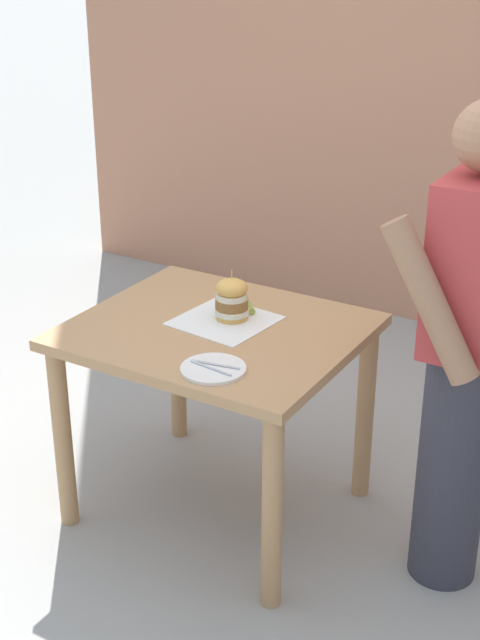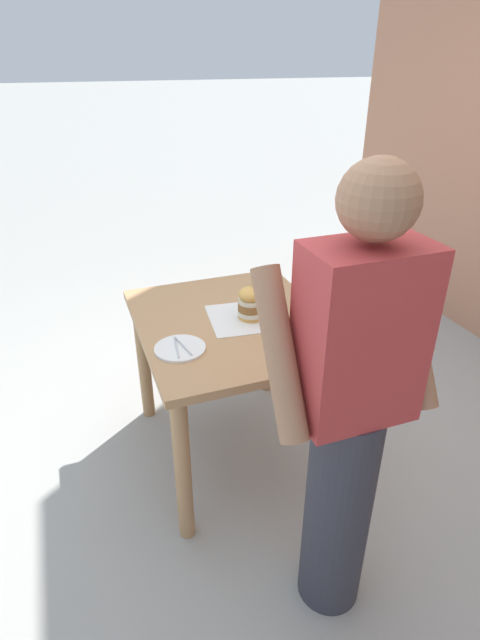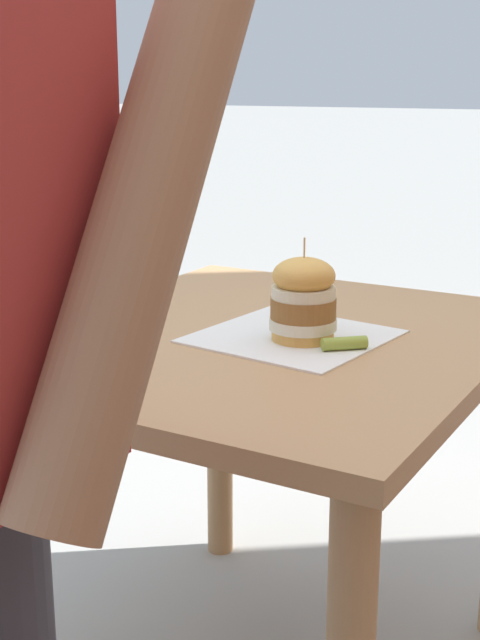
{
  "view_description": "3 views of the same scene",
  "coord_description": "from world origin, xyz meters",
  "px_view_note": "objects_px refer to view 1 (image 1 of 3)",
  "views": [
    {
      "loc": [
        2.5,
        1.59,
        2.15
      ],
      "look_at": [
        0.0,
        0.1,
        0.84
      ],
      "focal_mm": 50.0,
      "sensor_mm": 36.0,
      "label": 1
    },
    {
      "loc": [
        0.68,
        1.97,
        1.91
      ],
      "look_at": [
        0.0,
        0.1,
        0.84
      ],
      "focal_mm": 28.0,
      "sensor_mm": 36.0,
      "label": 2
    },
    {
      "loc": [
        -0.79,
        1.46,
        1.27
      ],
      "look_at": [
        0.0,
        0.1,
        0.84
      ],
      "focal_mm": 50.0,
      "sensor_mm": 36.0,
      "label": 3
    }
  ],
  "objects_px": {
    "pickle_spear": "(250,308)",
    "side_plate_with_forks": "(213,369)",
    "patio_table": "(217,360)",
    "sandwich": "(232,299)",
    "diner_across_table": "(464,350)"
  },
  "relations": [
    {
      "from": "pickle_spear",
      "to": "side_plate_with_forks",
      "type": "height_order",
      "value": "pickle_spear"
    },
    {
      "from": "patio_table",
      "to": "sandwich",
      "type": "height_order",
      "value": "sandwich"
    },
    {
      "from": "pickle_spear",
      "to": "diner_across_table",
      "type": "relative_size",
      "value": 0.05
    },
    {
      "from": "sandwich",
      "to": "pickle_spear",
      "type": "distance_m",
      "value": 0.12
    },
    {
      "from": "sandwich",
      "to": "side_plate_with_forks",
      "type": "bearing_deg",
      "value": 22.8
    },
    {
      "from": "pickle_spear",
      "to": "diner_across_table",
      "type": "xyz_separation_m",
      "value": [
        0.09,
        0.86,
        0.07
      ]
    },
    {
      "from": "patio_table",
      "to": "sandwich",
      "type": "distance_m",
      "value": 0.23
    },
    {
      "from": "pickle_spear",
      "to": "patio_table",
      "type": "bearing_deg",
      "value": -11.38
    },
    {
      "from": "sandwich",
      "to": "side_plate_with_forks",
      "type": "height_order",
      "value": "sandwich"
    },
    {
      "from": "diner_across_table",
      "to": "patio_table",
      "type": "bearing_deg",
      "value": -84.44
    },
    {
      "from": "patio_table",
      "to": "diner_across_table",
      "type": "height_order",
      "value": "diner_across_table"
    },
    {
      "from": "side_plate_with_forks",
      "to": "diner_across_table",
      "type": "xyz_separation_m",
      "value": [
        -0.39,
        0.72,
        0.08
      ]
    },
    {
      "from": "patio_table",
      "to": "side_plate_with_forks",
      "type": "relative_size",
      "value": 4.63
    },
    {
      "from": "patio_table",
      "to": "side_plate_with_forks",
      "type": "bearing_deg",
      "value": 30.38
    },
    {
      "from": "sandwich",
      "to": "diner_across_table",
      "type": "bearing_deg",
      "value": 90.05
    }
  ]
}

